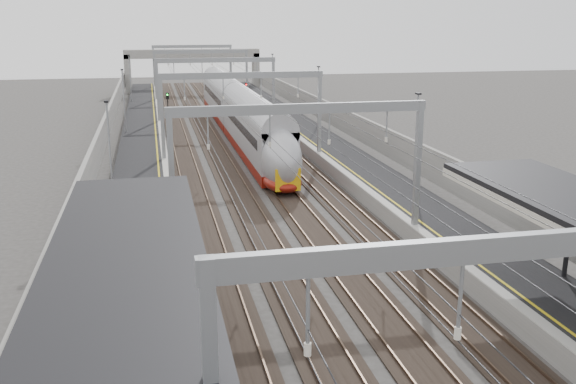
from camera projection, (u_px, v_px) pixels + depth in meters
name	position (u px, v px, depth m)	size (l,w,h in m)	color
platform_left	(143.00, 158.00, 53.07)	(4.00, 120.00, 1.00)	black
platform_right	(329.00, 150.00, 56.30)	(4.00, 120.00, 1.00)	black
tracks	(239.00, 159.00, 54.80)	(11.40, 140.00, 0.20)	black
overhead_line	(228.00, 80.00, 59.47)	(13.00, 140.00, 6.60)	gray
canopy_left	(116.00, 370.00, 12.20)	(4.40, 30.00, 4.24)	black
overbridge	(193.00, 59.00, 105.38)	(22.00, 2.20, 6.90)	slate
wall_left	(102.00, 146.00, 52.14)	(0.30, 120.00, 3.20)	slate
wall_right	(364.00, 136.00, 56.66)	(0.30, 120.00, 3.20)	slate
train	(240.00, 118.00, 63.90)	(2.72, 49.61, 4.30)	maroon
signal_green	(168.00, 102.00, 73.74)	(0.32, 0.32, 3.48)	black
signal_red_near	(243.00, 102.00, 73.25)	(0.32, 0.32, 3.48)	black
signal_red_far	(246.00, 91.00, 85.24)	(0.32, 0.32, 3.48)	black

